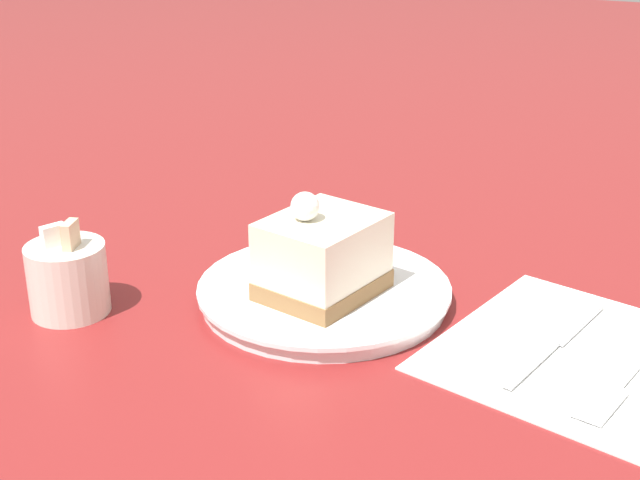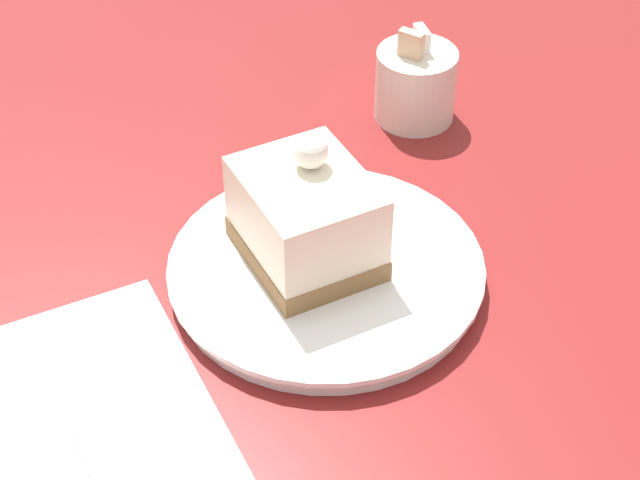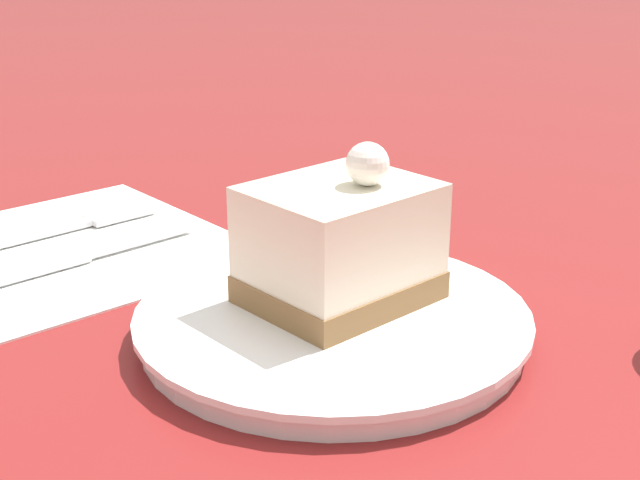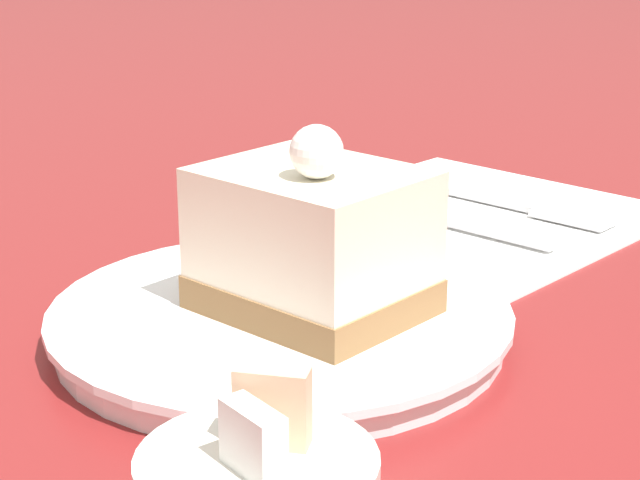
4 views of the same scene
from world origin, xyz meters
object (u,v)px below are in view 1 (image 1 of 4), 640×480
object	(u,v)px
plate	(324,292)
cake_slice	(327,256)
knife	(563,334)
fork	(623,376)
sugar_bowl	(68,278)

from	to	relation	value
plate	cake_slice	distance (m)	0.04
plate	knife	world-z (taller)	plate
cake_slice	fork	world-z (taller)	cake_slice
cake_slice	fork	bearing A→B (deg)	-170.04
fork	sugar_bowl	xyz separation A→B (m)	(0.43, 0.08, 0.03)
plate	fork	distance (m)	0.25
fork	cake_slice	bearing A→B (deg)	10.26
plate	cake_slice	size ratio (longest dim) A/B	1.96
plate	fork	size ratio (longest dim) A/B	1.29
plate	sugar_bowl	distance (m)	0.21
plate	cake_slice	world-z (taller)	cake_slice
plate	knife	size ratio (longest dim) A/B	1.34
knife	fork	bearing A→B (deg)	152.00
cake_slice	sugar_bowl	bearing A→B (deg)	37.71
cake_slice	knife	bearing A→B (deg)	-157.29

